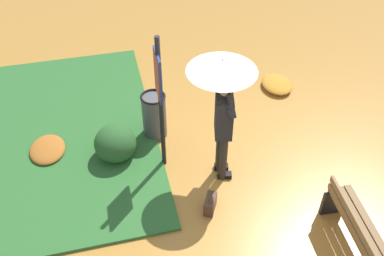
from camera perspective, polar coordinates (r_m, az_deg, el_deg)
ground_plane at (r=6.98m, az=5.58°, el=-5.23°), size 18.00×18.00×0.00m
grass_verge at (r=7.87m, az=-19.74°, el=-1.25°), size 4.80×4.00×0.05m
person_with_umbrella at (r=5.90m, az=4.06°, el=4.87°), size 0.96×0.96×2.04m
info_sign_post at (r=6.08m, az=-4.30°, el=4.89°), size 0.44×0.07×2.30m
handbag at (r=6.32m, az=2.42°, el=-9.88°), size 0.33×0.26×0.37m
park_bench at (r=6.07m, az=20.96°, el=-12.66°), size 1.40×0.46×0.75m
trash_bin at (r=7.27m, az=-4.98°, el=1.65°), size 0.42×0.42×0.83m
shrub_cluster at (r=7.06m, az=-9.90°, el=-1.86°), size 0.74×0.67×0.60m
leaf_pile_near_person at (r=7.51m, az=-18.44°, el=-2.69°), size 0.72×0.57×0.16m
leaf_pile_by_bench at (r=8.69m, az=11.07°, el=5.66°), size 0.71×0.57×0.16m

